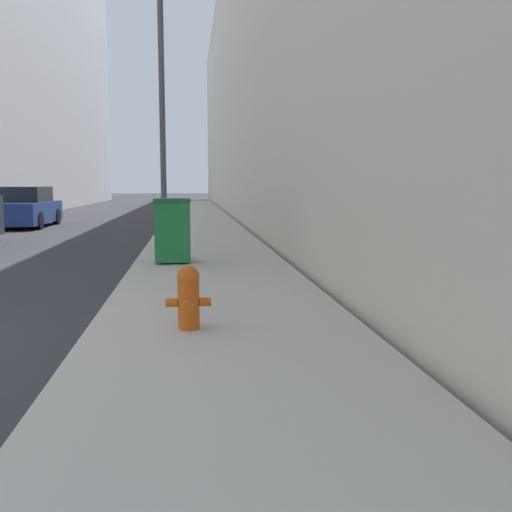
{
  "coord_description": "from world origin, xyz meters",
  "views": [
    {
      "loc": [
        4.34,
        -5.06,
        1.61
      ],
      "look_at": [
        6.85,
        16.79,
        -1.16
      ],
      "focal_mm": 40.0,
      "sensor_mm": 36.0,
      "label": 1
    }
  ],
  "objects_px": {
    "fire_hydrant": "(188,296)",
    "trash_bin": "(173,230)",
    "parked_sedan_near": "(24,208)",
    "lamppost": "(161,59)"
  },
  "relations": [
    {
      "from": "fire_hydrant",
      "to": "trash_bin",
      "type": "height_order",
      "value": "trash_bin"
    },
    {
      "from": "fire_hydrant",
      "to": "trash_bin",
      "type": "xyz_separation_m",
      "value": [
        -0.3,
        5.06,
        0.28
      ]
    },
    {
      "from": "trash_bin",
      "to": "parked_sedan_near",
      "type": "relative_size",
      "value": 0.27
    },
    {
      "from": "trash_bin",
      "to": "lamppost",
      "type": "bearing_deg",
      "value": 95.3
    },
    {
      "from": "fire_hydrant",
      "to": "lamppost",
      "type": "distance_m",
      "value": 9.26
    },
    {
      "from": "trash_bin",
      "to": "lamppost",
      "type": "relative_size",
      "value": 0.18
    },
    {
      "from": "fire_hydrant",
      "to": "lamppost",
      "type": "bearing_deg",
      "value": 94.16
    },
    {
      "from": "fire_hydrant",
      "to": "parked_sedan_near",
      "type": "height_order",
      "value": "parked_sedan_near"
    },
    {
      "from": "lamppost",
      "to": "parked_sedan_near",
      "type": "height_order",
      "value": "lamppost"
    },
    {
      "from": "fire_hydrant",
      "to": "lamppost",
      "type": "relative_size",
      "value": 0.1
    }
  ]
}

